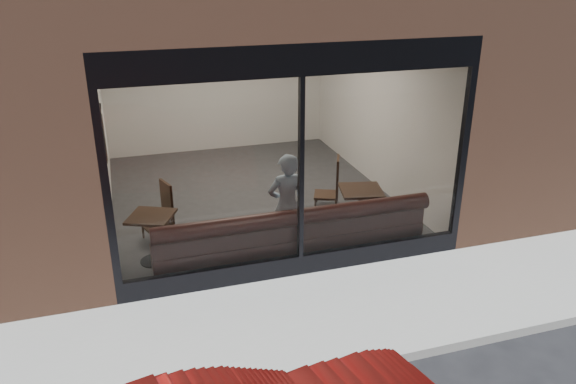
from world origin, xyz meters
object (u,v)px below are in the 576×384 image
object	(u,v)px
person	(287,206)
cafe_table_left	(151,217)
cafe_chair_left	(158,227)
cafe_chair_right	(326,195)
cafe_table_right	(361,190)
banquette	(291,247)

from	to	relation	value
person	cafe_table_left	world-z (taller)	person
cafe_table_left	cafe_chair_left	xyz separation A→B (m)	(0.11, 0.69, -0.50)
cafe_chair_right	cafe_table_left	bearing A→B (deg)	42.75
cafe_table_right	cafe_table_left	bearing A→B (deg)	180.00
banquette	cafe_table_left	world-z (taller)	cafe_table_left
cafe_table_left	cafe_table_right	size ratio (longest dim) A/B	0.92
banquette	cafe_chair_left	size ratio (longest dim) A/B	10.09
cafe_table_right	cafe_chair_left	xyz separation A→B (m)	(-3.15, 0.69, -0.50)
person	cafe_chair_left	bearing A→B (deg)	-31.76
person	cafe_chair_left	world-z (taller)	person
cafe_table_left	cafe_chair_right	bearing A→B (deg)	19.55
person	cafe_chair_left	distance (m)	2.15
cafe_chair_left	cafe_chair_right	size ratio (longest dim) A/B	0.94
cafe_table_left	cafe_table_right	bearing A→B (deg)	0.00
banquette	cafe_chair_left	bearing A→B (deg)	145.61
cafe_table_left	cafe_table_right	xyz separation A→B (m)	(3.26, 0.00, 0.00)
banquette	person	xyz separation A→B (m)	(0.00, 0.22, 0.57)
cafe_table_left	cafe_chair_left	size ratio (longest dim) A/B	1.50
cafe_table_left	cafe_chair_left	distance (m)	0.86
person	cafe_table_right	world-z (taller)	person
cafe_chair_right	cafe_table_right	bearing A→B (deg)	121.25
person	cafe_chair_right	bearing A→B (deg)	-131.94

